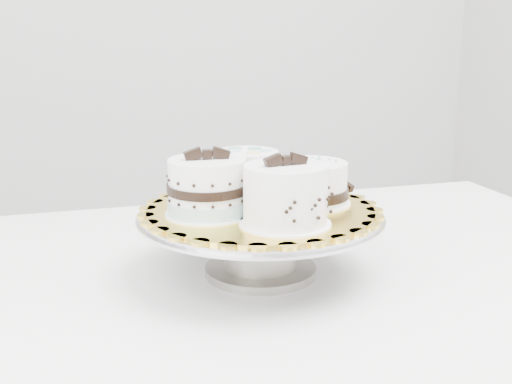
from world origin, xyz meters
name	(u,v)px	position (x,y,z in m)	size (l,w,h in m)	color
table	(268,318)	(-0.03, 0.11, 0.67)	(1.33, 0.98, 0.75)	white
cake_stand	(261,231)	(-0.05, 0.10, 0.81)	(0.35, 0.35, 0.09)	gray
cake_board	(261,210)	(-0.05, 0.10, 0.85)	(0.32, 0.32, 0.00)	gold
cake_swirl	(285,197)	(-0.05, 0.02, 0.89)	(0.12, 0.12, 0.10)	white
cake_banded	(208,189)	(-0.12, 0.10, 0.88)	(0.12, 0.12, 0.10)	white
cake_dots	(247,173)	(-0.04, 0.17, 0.88)	(0.12, 0.12, 0.07)	white
cake_ribbon	(311,184)	(0.03, 0.10, 0.88)	(0.13, 0.13, 0.06)	white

